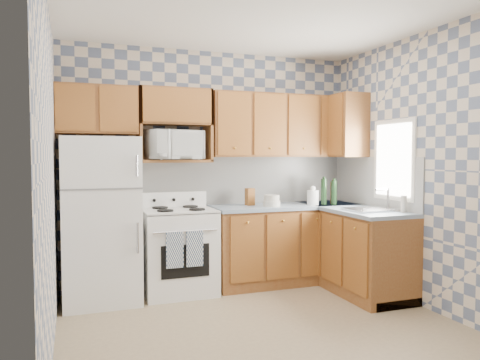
% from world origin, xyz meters
% --- Properties ---
extents(floor, '(3.40, 3.40, 0.00)m').
position_xyz_m(floor, '(0.00, 0.00, 0.00)').
color(floor, '#857155').
rests_on(floor, ground).
extents(back_wall, '(3.40, 0.02, 2.70)m').
position_xyz_m(back_wall, '(0.00, 1.60, 1.35)').
color(back_wall, slate).
rests_on(back_wall, ground).
extents(right_wall, '(0.02, 3.20, 2.70)m').
position_xyz_m(right_wall, '(1.70, 0.00, 1.35)').
color(right_wall, slate).
rests_on(right_wall, ground).
extents(backsplash_back, '(2.60, 0.02, 0.56)m').
position_xyz_m(backsplash_back, '(0.40, 1.59, 1.20)').
color(backsplash_back, white).
rests_on(backsplash_back, back_wall).
extents(backsplash_right, '(0.02, 1.60, 0.56)m').
position_xyz_m(backsplash_right, '(1.69, 0.80, 1.20)').
color(backsplash_right, white).
rests_on(backsplash_right, right_wall).
extents(refrigerator, '(0.75, 0.70, 1.68)m').
position_xyz_m(refrigerator, '(-1.27, 1.25, 0.84)').
color(refrigerator, white).
rests_on(refrigerator, floor).
extents(stove_body, '(0.76, 0.65, 0.90)m').
position_xyz_m(stove_body, '(-0.47, 1.28, 0.45)').
color(stove_body, white).
rests_on(stove_body, floor).
extents(cooktop, '(0.76, 0.65, 0.02)m').
position_xyz_m(cooktop, '(-0.47, 1.28, 0.91)').
color(cooktop, silver).
rests_on(cooktop, stove_body).
extents(backguard, '(0.76, 0.08, 0.17)m').
position_xyz_m(backguard, '(-0.47, 1.55, 1.00)').
color(backguard, white).
rests_on(backguard, cooktop).
extents(dish_towel_left, '(0.17, 0.02, 0.37)m').
position_xyz_m(dish_towel_left, '(-0.58, 0.93, 0.55)').
color(dish_towel_left, navy).
rests_on(dish_towel_left, stove_body).
extents(dish_towel_right, '(0.17, 0.02, 0.37)m').
position_xyz_m(dish_towel_right, '(-0.38, 0.93, 0.55)').
color(dish_towel_right, navy).
rests_on(dish_towel_right, stove_body).
extents(base_cabinets_back, '(1.75, 0.60, 0.88)m').
position_xyz_m(base_cabinets_back, '(0.82, 1.30, 0.44)').
color(base_cabinets_back, brown).
rests_on(base_cabinets_back, floor).
extents(base_cabinets_right, '(0.60, 1.60, 0.88)m').
position_xyz_m(base_cabinets_right, '(1.40, 0.80, 0.44)').
color(base_cabinets_right, brown).
rests_on(base_cabinets_right, floor).
extents(countertop_back, '(1.77, 0.63, 0.04)m').
position_xyz_m(countertop_back, '(0.82, 1.30, 0.90)').
color(countertop_back, gray).
rests_on(countertop_back, base_cabinets_back).
extents(countertop_right, '(0.63, 1.60, 0.04)m').
position_xyz_m(countertop_right, '(1.40, 0.80, 0.90)').
color(countertop_right, gray).
rests_on(countertop_right, base_cabinets_right).
extents(upper_cabinets_back, '(1.75, 0.33, 0.74)m').
position_xyz_m(upper_cabinets_back, '(0.82, 1.44, 1.85)').
color(upper_cabinets_back, brown).
rests_on(upper_cabinets_back, back_wall).
extents(upper_cabinets_fridge, '(0.82, 0.33, 0.50)m').
position_xyz_m(upper_cabinets_fridge, '(-1.29, 1.44, 1.97)').
color(upper_cabinets_fridge, brown).
rests_on(upper_cabinets_fridge, back_wall).
extents(upper_cabinets_right, '(0.33, 0.70, 0.74)m').
position_xyz_m(upper_cabinets_right, '(1.53, 1.25, 1.85)').
color(upper_cabinets_right, brown).
rests_on(upper_cabinets_right, right_wall).
extents(microwave_shelf, '(0.80, 0.33, 0.03)m').
position_xyz_m(microwave_shelf, '(-0.47, 1.44, 1.44)').
color(microwave_shelf, brown).
rests_on(microwave_shelf, back_wall).
extents(microwave, '(0.67, 0.55, 0.32)m').
position_xyz_m(microwave, '(-0.50, 1.39, 1.61)').
color(microwave, white).
rests_on(microwave, microwave_shelf).
extents(sink, '(0.48, 0.40, 0.03)m').
position_xyz_m(sink, '(1.40, 0.45, 0.93)').
color(sink, '#B7B7BC').
rests_on(sink, countertop_right).
extents(window, '(0.02, 0.66, 0.86)m').
position_xyz_m(window, '(1.69, 0.45, 1.45)').
color(window, white).
rests_on(window, right_wall).
extents(bottle_0, '(0.07, 0.07, 0.30)m').
position_xyz_m(bottle_0, '(1.25, 1.15, 1.07)').
color(bottle_0, black).
rests_on(bottle_0, countertop_back).
extents(bottle_1, '(0.07, 0.07, 0.28)m').
position_xyz_m(bottle_1, '(1.35, 1.09, 1.06)').
color(bottle_1, black).
rests_on(bottle_1, countertop_back).
extents(bottle_2, '(0.07, 0.07, 0.26)m').
position_xyz_m(bottle_2, '(1.40, 1.19, 1.05)').
color(bottle_2, brown).
rests_on(bottle_2, countertop_back).
extents(knife_block, '(0.10, 0.10, 0.20)m').
position_xyz_m(knife_block, '(0.40, 1.37, 1.02)').
color(knife_block, brown).
rests_on(knife_block, countertop_back).
extents(electric_kettle, '(0.14, 0.14, 0.17)m').
position_xyz_m(electric_kettle, '(1.10, 1.16, 1.01)').
color(electric_kettle, white).
rests_on(electric_kettle, countertop_back).
extents(food_containers, '(0.19, 0.19, 0.13)m').
position_xyz_m(food_containers, '(0.59, 1.18, 0.98)').
color(food_containers, beige).
rests_on(food_containers, countertop_back).
extents(soap_bottle, '(0.06, 0.06, 0.17)m').
position_xyz_m(soap_bottle, '(1.62, 0.20, 1.01)').
color(soap_bottle, beige).
rests_on(soap_bottle, countertop_right).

